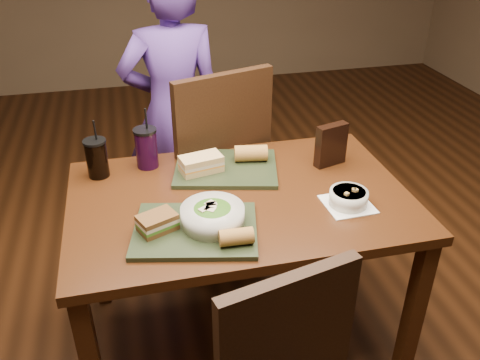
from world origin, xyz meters
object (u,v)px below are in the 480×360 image
(tray_near, at_px, (195,230))
(cup_cola, at_px, (97,158))
(chip_bag, at_px, (331,145))
(sandwich_near, at_px, (157,222))
(baguette_near, at_px, (236,237))
(dining_table, at_px, (240,215))
(soup_bowl, at_px, (348,197))
(chair_far, at_px, (220,163))
(cup_berry, at_px, (146,148))
(diner, at_px, (174,111))
(baguette_far, at_px, (251,153))
(salad_bowl, at_px, (213,215))
(sandwich_far, at_px, (201,164))
(tray_far, at_px, (226,168))

(tray_near, relative_size, cup_cola, 1.69)
(tray_near, relative_size, chip_bag, 2.31)
(sandwich_near, distance_m, baguette_near, 0.28)
(dining_table, height_order, soup_bowl, soup_bowl)
(tray_near, bearing_deg, chair_far, 72.51)
(cup_berry, bearing_deg, diner, 72.80)
(dining_table, distance_m, chair_far, 0.54)
(diner, bearing_deg, baguette_near, 88.24)
(dining_table, xyz_separation_m, soup_bowl, (0.38, -0.15, 0.12))
(soup_bowl, height_order, cup_berry, cup_berry)
(baguette_far, bearing_deg, tray_near, -125.36)
(tray_near, height_order, baguette_near, baguette_near)
(baguette_far, bearing_deg, chair_far, 104.85)
(salad_bowl, relative_size, baguette_far, 1.60)
(chip_bag, bearing_deg, chair_far, 121.13)
(salad_bowl, bearing_deg, sandwich_far, 86.46)
(salad_bowl, height_order, baguette_near, salad_bowl)
(tray_near, bearing_deg, sandwich_near, 171.05)
(cup_cola, bearing_deg, baguette_near, -53.68)
(diner, distance_m, sandwich_far, 0.71)
(sandwich_far, bearing_deg, salad_bowl, -93.54)
(soup_bowl, xyz_separation_m, baguette_far, (-0.27, 0.39, 0.02))
(tray_near, height_order, salad_bowl, salad_bowl)
(tray_near, bearing_deg, soup_bowl, 4.04)
(baguette_near, distance_m, baguette_far, 0.58)
(dining_table, xyz_separation_m, cup_cola, (-0.53, 0.29, 0.17))
(tray_near, distance_m, tray_far, 0.45)
(dining_table, distance_m, salad_bowl, 0.27)
(diner, xyz_separation_m, baguette_far, (0.25, -0.66, 0.05))
(diner, height_order, salad_bowl, diner)
(salad_bowl, xyz_separation_m, cup_berry, (-0.19, 0.51, 0.03))
(sandwich_near, height_order, baguette_near, sandwich_near)
(baguette_far, xyz_separation_m, cup_cola, (-0.63, 0.05, 0.03))
(tray_near, relative_size, soup_bowl, 2.33)
(sandwich_far, bearing_deg, diner, 92.46)
(cup_cola, height_order, chip_bag, cup_cola)
(sandwich_near, distance_m, cup_cola, 0.50)
(salad_bowl, xyz_separation_m, baguette_near, (0.05, -0.13, -0.01))
(tray_near, distance_m, cup_berry, 0.54)
(baguette_far, relative_size, cup_berry, 0.52)
(salad_bowl, bearing_deg, tray_near, -169.12)
(baguette_near, bearing_deg, cup_cola, 126.32)
(tray_near, bearing_deg, cup_berry, 103.16)
(sandwich_far, relative_size, cup_cola, 0.74)
(sandwich_far, relative_size, baguette_near, 1.65)
(dining_table, height_order, tray_near, tray_near)
(tray_near, relative_size, baguette_near, 3.76)
(tray_far, height_order, cup_berry, cup_berry)
(tray_near, xyz_separation_m, chip_bag, (0.64, 0.36, 0.08))
(sandwich_near, relative_size, baguette_near, 1.33)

